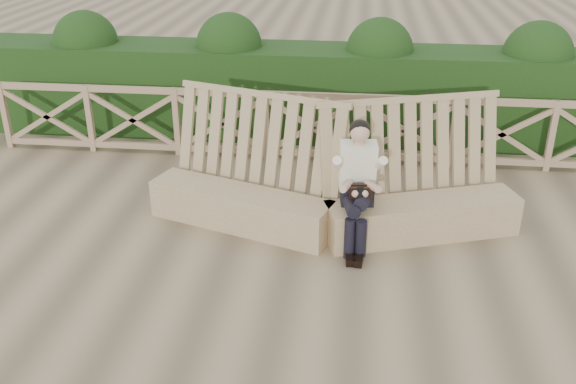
# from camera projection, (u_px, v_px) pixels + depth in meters

# --- Properties ---
(ground) EXTENTS (60.00, 60.00, 0.00)m
(ground) POSITION_uv_depth(u_px,v_px,m) (285.00, 282.00, 7.00)
(ground) COLOR brown
(ground) RESTS_ON ground
(bench) EXTENTS (4.66, 1.48, 1.62)m
(bench) POSITION_uv_depth(u_px,v_px,m) (331.00, 198.00, 7.96)
(bench) COLOR olive
(bench) RESTS_ON ground
(woman) EXTENTS (0.46, 0.93, 1.52)m
(woman) POSITION_uv_depth(u_px,v_px,m) (358.00, 181.00, 7.46)
(woman) COLOR black
(woman) RESTS_ON ground
(guardrail) EXTENTS (10.10, 0.09, 1.10)m
(guardrail) POSITION_uv_depth(u_px,v_px,m) (312.00, 127.00, 9.90)
(guardrail) COLOR #886D4F
(guardrail) RESTS_ON ground
(hedge) EXTENTS (12.00, 1.20, 1.50)m
(hedge) POSITION_uv_depth(u_px,v_px,m) (318.00, 92.00, 10.89)
(hedge) COLOR black
(hedge) RESTS_ON ground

